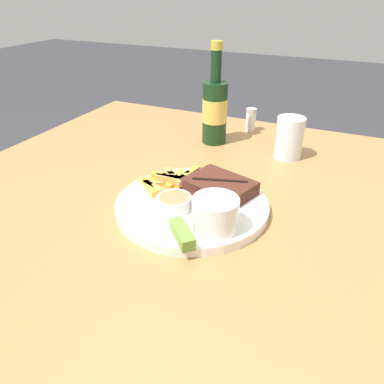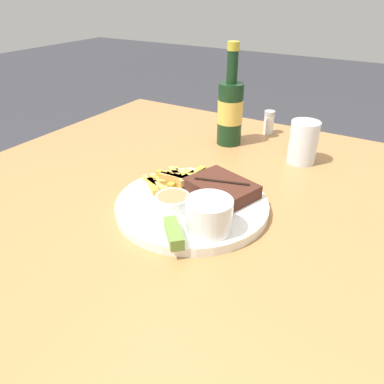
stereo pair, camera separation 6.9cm
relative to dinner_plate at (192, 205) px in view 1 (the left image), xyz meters
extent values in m
cube|color=#A87542|center=(0.00, 0.00, -0.03)|extent=(1.12, 1.10, 0.04)
cylinder|color=#A87542|center=(-0.50, 0.49, -0.39)|extent=(0.06, 0.06, 0.68)
cylinder|color=white|center=(0.00, 0.00, 0.00)|extent=(0.29, 0.29, 0.01)
cylinder|color=white|center=(0.00, 0.00, 0.01)|extent=(0.29, 0.29, 0.00)
cube|color=#472319|center=(0.03, 0.05, 0.02)|extent=(0.15, 0.13, 0.03)
cube|color=black|center=(0.03, 0.05, 0.04)|extent=(0.10, 0.04, 0.00)
cube|color=gold|center=(-0.07, 0.04, 0.03)|extent=(0.07, 0.01, 0.01)
cube|color=gold|center=(-0.08, 0.03, 0.02)|extent=(0.08, 0.02, 0.01)
cube|color=gold|center=(-0.06, 0.07, 0.02)|extent=(0.08, 0.03, 0.01)
cube|color=gold|center=(-0.07, 0.04, 0.02)|extent=(0.05, 0.03, 0.01)
cube|color=#E9A34A|center=(-0.10, 0.01, 0.02)|extent=(0.07, 0.04, 0.01)
cube|color=gold|center=(-0.07, 0.04, 0.02)|extent=(0.07, 0.06, 0.01)
cube|color=gold|center=(-0.09, 0.00, 0.02)|extent=(0.05, 0.05, 0.01)
cube|color=#D4964B|center=(-0.06, 0.05, 0.03)|extent=(0.07, 0.05, 0.01)
cube|color=#E7944C|center=(-0.06, 0.04, 0.03)|extent=(0.06, 0.02, 0.01)
cube|color=gold|center=(-0.06, 0.06, 0.03)|extent=(0.05, 0.04, 0.01)
cube|color=gold|center=(-0.08, 0.06, 0.02)|extent=(0.03, 0.06, 0.01)
cube|color=gold|center=(-0.02, 0.04, 0.03)|extent=(0.07, 0.03, 0.01)
cube|color=gold|center=(-0.06, 0.05, 0.02)|extent=(0.02, 0.08, 0.01)
cube|color=gold|center=(-0.07, 0.05, 0.02)|extent=(0.07, 0.03, 0.01)
cube|color=gold|center=(-0.04, 0.07, 0.03)|extent=(0.02, 0.07, 0.01)
cylinder|color=white|center=(0.07, -0.06, 0.04)|extent=(0.08, 0.08, 0.06)
cylinder|color=beige|center=(0.07, -0.06, 0.06)|extent=(0.07, 0.07, 0.01)
cylinder|color=silver|center=(-0.02, -0.04, 0.02)|extent=(0.06, 0.06, 0.02)
cylinder|color=#C67A4C|center=(-0.02, -0.04, 0.03)|extent=(0.06, 0.06, 0.01)
cube|color=olive|center=(0.03, -0.11, 0.02)|extent=(0.06, 0.07, 0.02)
cube|color=#B7B7BC|center=(-0.09, 0.01, 0.01)|extent=(0.10, 0.02, 0.00)
cube|color=#B7B7BC|center=(-0.02, 0.00, 0.01)|extent=(0.03, 0.01, 0.00)
cube|color=#B7B7BC|center=(-0.02, 0.00, 0.01)|extent=(0.03, 0.01, 0.00)
cube|color=#B7B7BC|center=(-0.02, 0.01, 0.01)|extent=(0.03, 0.01, 0.00)
cube|color=#B7B7BC|center=(0.01, 0.08, 0.01)|extent=(0.03, 0.11, 0.00)
cube|color=black|center=(0.02, 0.00, 0.01)|extent=(0.02, 0.06, 0.01)
cylinder|color=#143319|center=(-0.09, 0.34, 0.07)|extent=(0.06, 0.06, 0.16)
cylinder|color=gold|center=(-0.09, 0.34, 0.08)|extent=(0.06, 0.06, 0.06)
cylinder|color=#143319|center=(-0.09, 0.34, 0.19)|extent=(0.03, 0.03, 0.08)
cylinder|color=gold|center=(-0.09, 0.34, 0.24)|extent=(0.03, 0.03, 0.02)
cylinder|color=silver|center=(0.11, 0.32, 0.04)|extent=(0.07, 0.07, 0.10)
cylinder|color=white|center=(-0.02, 0.46, 0.02)|extent=(0.03, 0.03, 0.05)
cylinder|color=#B7B7BC|center=(-0.02, 0.46, 0.05)|extent=(0.03, 0.03, 0.01)
camera|label=1|loc=(0.25, -0.55, 0.37)|focal=35.00mm
camera|label=2|loc=(0.31, -0.52, 0.37)|focal=35.00mm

